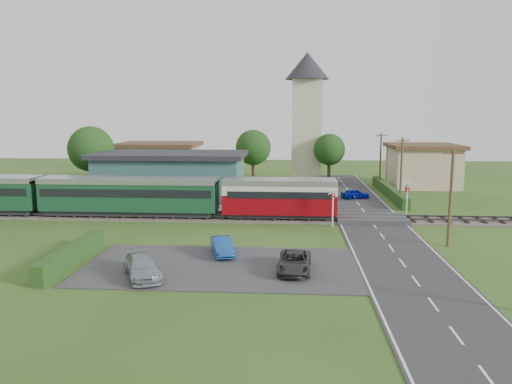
# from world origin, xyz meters

# --- Properties ---
(ground) EXTENTS (120.00, 120.00, 0.00)m
(ground) POSITION_xyz_m (0.00, 0.00, 0.00)
(ground) COLOR #2D4C19
(railway_track) EXTENTS (76.00, 3.20, 0.49)m
(railway_track) POSITION_xyz_m (0.00, 2.00, 0.11)
(railway_track) COLOR #4C443D
(railway_track) RESTS_ON ground
(road) EXTENTS (6.00, 70.00, 0.05)m
(road) POSITION_xyz_m (10.00, 0.00, 0.03)
(road) COLOR #28282B
(road) RESTS_ON ground
(car_park) EXTENTS (17.00, 9.00, 0.08)m
(car_park) POSITION_xyz_m (-1.50, -12.00, 0.04)
(car_park) COLOR #333335
(car_park) RESTS_ON ground
(crossing_deck) EXTENTS (6.20, 3.40, 0.45)m
(crossing_deck) POSITION_xyz_m (10.00, 2.00, 0.23)
(crossing_deck) COLOR #333335
(crossing_deck) RESTS_ON ground
(platform) EXTENTS (30.00, 3.00, 0.45)m
(platform) POSITION_xyz_m (-10.00, 5.20, 0.23)
(platform) COLOR gray
(platform) RESTS_ON ground
(equipment_hut) EXTENTS (2.30, 2.30, 2.55)m
(equipment_hut) POSITION_xyz_m (-18.00, 5.20, 1.75)
(equipment_hut) COLOR beige
(equipment_hut) RESTS_ON platform
(station_building) EXTENTS (16.00, 9.00, 5.30)m
(station_building) POSITION_xyz_m (-10.00, 10.99, 2.69)
(station_building) COLOR #2F5F5C
(station_building) RESTS_ON ground
(train) EXTENTS (43.20, 2.90, 3.40)m
(train) POSITION_xyz_m (-14.89, 2.00, 2.18)
(train) COLOR #232328
(train) RESTS_ON ground
(church_tower) EXTENTS (6.00, 6.00, 17.60)m
(church_tower) POSITION_xyz_m (5.00, 28.00, 10.23)
(church_tower) COLOR beige
(church_tower) RESTS_ON ground
(house_west) EXTENTS (10.80, 8.80, 5.50)m
(house_west) POSITION_xyz_m (-15.00, 25.00, 2.79)
(house_west) COLOR tan
(house_west) RESTS_ON ground
(house_east) EXTENTS (8.80, 8.80, 5.50)m
(house_east) POSITION_xyz_m (20.00, 24.00, 2.80)
(house_east) COLOR tan
(house_east) RESTS_ON ground
(hedge_carpark) EXTENTS (0.80, 9.00, 1.20)m
(hedge_carpark) POSITION_xyz_m (-11.00, -12.00, 0.60)
(hedge_carpark) COLOR #193814
(hedge_carpark) RESTS_ON ground
(hedge_roadside) EXTENTS (0.80, 18.00, 1.20)m
(hedge_roadside) POSITION_xyz_m (14.20, 16.00, 0.60)
(hedge_roadside) COLOR #193814
(hedge_roadside) RESTS_ON ground
(hedge_station) EXTENTS (22.00, 0.80, 1.30)m
(hedge_station) POSITION_xyz_m (-10.00, 15.50, 0.65)
(hedge_station) COLOR #193814
(hedge_station) RESTS_ON ground
(tree_a) EXTENTS (5.20, 5.20, 8.00)m
(tree_a) POSITION_xyz_m (-20.00, 14.00, 5.38)
(tree_a) COLOR #332316
(tree_a) RESTS_ON ground
(tree_b) EXTENTS (4.60, 4.60, 7.34)m
(tree_b) POSITION_xyz_m (-2.00, 23.00, 5.02)
(tree_b) COLOR #332316
(tree_b) RESTS_ON ground
(tree_c) EXTENTS (4.20, 4.20, 6.78)m
(tree_c) POSITION_xyz_m (8.00, 25.00, 4.65)
(tree_c) COLOR #332316
(tree_c) RESTS_ON ground
(utility_pole_b) EXTENTS (1.40, 0.22, 7.00)m
(utility_pole_b) POSITION_xyz_m (14.20, -6.00, 3.63)
(utility_pole_b) COLOR #473321
(utility_pole_b) RESTS_ON ground
(utility_pole_c) EXTENTS (1.40, 0.22, 7.00)m
(utility_pole_c) POSITION_xyz_m (14.20, 10.00, 3.63)
(utility_pole_c) COLOR #473321
(utility_pole_c) RESTS_ON ground
(utility_pole_d) EXTENTS (1.40, 0.22, 7.00)m
(utility_pole_d) POSITION_xyz_m (14.20, 22.00, 3.63)
(utility_pole_d) COLOR #473321
(utility_pole_d) RESTS_ON ground
(crossing_signal_near) EXTENTS (0.84, 0.28, 3.28)m
(crossing_signal_near) POSITION_xyz_m (6.40, -0.41, 2.14)
(crossing_signal_near) COLOR silver
(crossing_signal_near) RESTS_ON ground
(crossing_signal_far) EXTENTS (0.84, 0.28, 3.28)m
(crossing_signal_far) POSITION_xyz_m (13.60, 4.39, 2.14)
(crossing_signal_far) COLOR silver
(crossing_signal_far) RESTS_ON ground
(streetlamp_west) EXTENTS (0.30, 0.30, 5.15)m
(streetlamp_west) POSITION_xyz_m (-22.00, 20.00, 3.04)
(streetlamp_west) COLOR #3F3F47
(streetlamp_west) RESTS_ON ground
(streetlamp_east) EXTENTS (0.30, 0.30, 5.15)m
(streetlamp_east) POSITION_xyz_m (16.00, 27.00, 3.04)
(streetlamp_east) COLOR #3F3F47
(streetlamp_east) RESTS_ON ground
(car_on_road) EXTENTS (3.40, 2.20, 1.08)m
(car_on_road) POSITION_xyz_m (10.07, 13.67, 0.59)
(car_on_road) COLOR #050E85
(car_on_road) RESTS_ON road
(car_park_blue) EXTENTS (2.15, 3.73, 1.16)m
(car_park_blue) POSITION_xyz_m (-1.70, -9.50, 0.66)
(car_park_blue) COLOR #174792
(car_park_blue) RESTS_ON car_park
(car_park_silver) EXTENTS (3.43, 4.65, 1.25)m
(car_park_silver) POSITION_xyz_m (-5.69, -14.50, 0.71)
(car_park_silver) COLOR gray
(car_park_silver) RESTS_ON car_park
(car_park_dark) EXTENTS (2.15, 4.25, 1.15)m
(car_park_dark) POSITION_xyz_m (3.11, -12.77, 0.66)
(car_park_dark) COLOR #303031
(car_park_dark) RESTS_ON car_park
(pedestrian_near) EXTENTS (0.64, 0.46, 1.62)m
(pedestrian_near) POSITION_xyz_m (-4.55, 4.60, 1.26)
(pedestrian_near) COLOR gray
(pedestrian_near) RESTS_ON platform
(pedestrian_far) EXTENTS (0.96, 1.11, 1.98)m
(pedestrian_far) POSITION_xyz_m (-14.38, 5.46, 1.44)
(pedestrian_far) COLOR gray
(pedestrian_far) RESTS_ON platform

